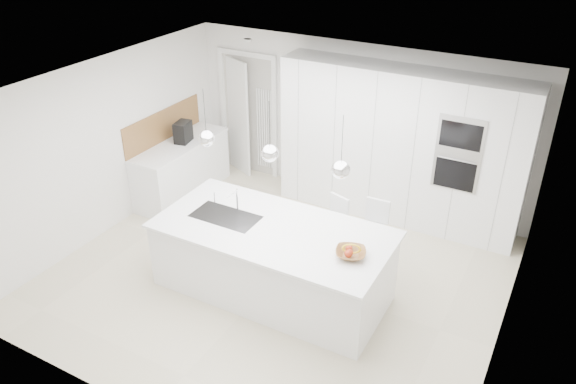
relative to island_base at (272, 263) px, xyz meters
The scene contains 27 objects.
floor 0.53m from the island_base, 108.43° to the left, with size 5.50×5.50×0.00m, color beige.
wall_back 2.92m from the island_base, 92.05° to the left, with size 5.50×5.50×0.00m, color white.
wall_left 2.98m from the island_base, behind, with size 5.00×5.00×0.00m, color white.
ceiling 2.09m from the island_base, 108.43° to the left, with size 5.50×5.50×0.00m, color white.
tall_cabinets 2.69m from the island_base, 74.36° to the left, with size 3.60×0.60×2.30m, color white.
oven_stack 2.86m from the island_base, 53.85° to the left, with size 0.62×0.04×1.05m, color #A5A5A8, non-canonical shape.
doorway_frame 3.50m from the island_base, 126.50° to the left, with size 1.11×0.08×2.13m, color white, non-canonical shape.
hallway_door 3.61m from the island_base, 130.22° to the left, with size 0.82×0.04×2.00m, color white.
radiator 3.28m from the island_base, 122.08° to the left, with size 0.32×0.04×1.40m, color white, non-canonical shape.
left_base_cabinets 2.96m from the island_base, 149.53° to the left, with size 0.60×1.80×0.86m, color white.
left_worktop 2.99m from the island_base, 149.53° to the left, with size 0.62×1.82×0.04m, color white.
oak_backsplash 3.29m from the island_base, 152.14° to the left, with size 0.02×1.80×0.50m, color olive.
island_base is the anchor object (origin of this frame).
island_worktop 0.45m from the island_base, 90.00° to the left, with size 2.84×1.40×0.04m, color white.
island_sink 0.76m from the island_base, behind, with size 0.84×0.44×0.18m, color #3F3F42, non-canonical shape.
island_tap 0.89m from the island_base, 161.57° to the left, with size 0.02×0.02×0.30m, color white.
pendant_left 1.70m from the island_base, behind, with size 0.20×0.20×0.20m, color white.
pendant_mid 1.47m from the island_base, 146.31° to the right, with size 0.20×0.20×0.20m, color white.
pendant_right 1.70m from the island_base, ahead, with size 0.20×0.20×0.20m, color white.
fruit_bowl 1.16m from the island_base, ahead, with size 0.34×0.34×0.08m, color olive.
espresso_machine 3.06m from the island_base, 147.83° to the left, with size 0.20×0.31×0.33m, color black.
bar_stool_left 0.98m from the island_base, 63.40° to the left, with size 0.32×0.45×0.98m, color white, non-canonical shape.
bar_stool_right 1.37m from the island_base, 48.21° to the left, with size 0.33×0.45×0.99m, color white, non-canonical shape.
apple_a 1.17m from the island_base, ahead, with size 0.08×0.08×0.08m, color #B6341B.
apple_b 1.17m from the island_base, ahead, with size 0.09×0.09×0.09m, color #B6341B.
apple_c 1.13m from the island_base, ahead, with size 0.08×0.08×0.08m, color #B6341B.
banana_bunch 1.20m from the island_base, ahead, with size 0.22×0.22×0.03m, color gold.
Camera 1 is at (2.96, -5.12, 4.48)m, focal length 35.00 mm.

